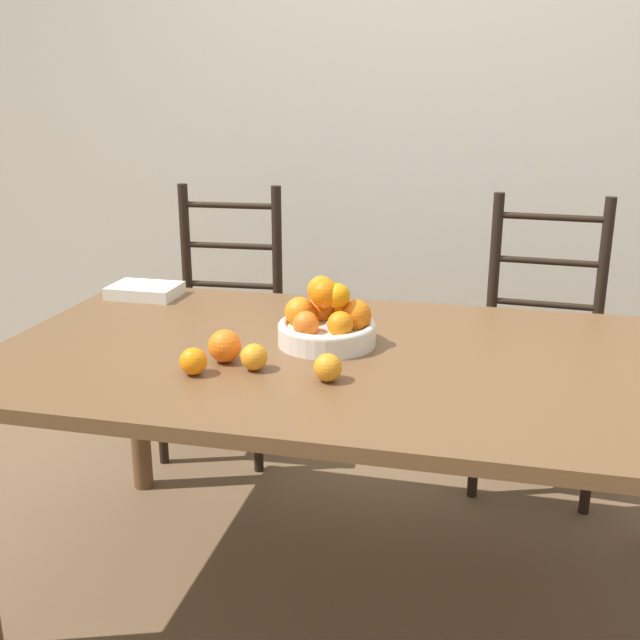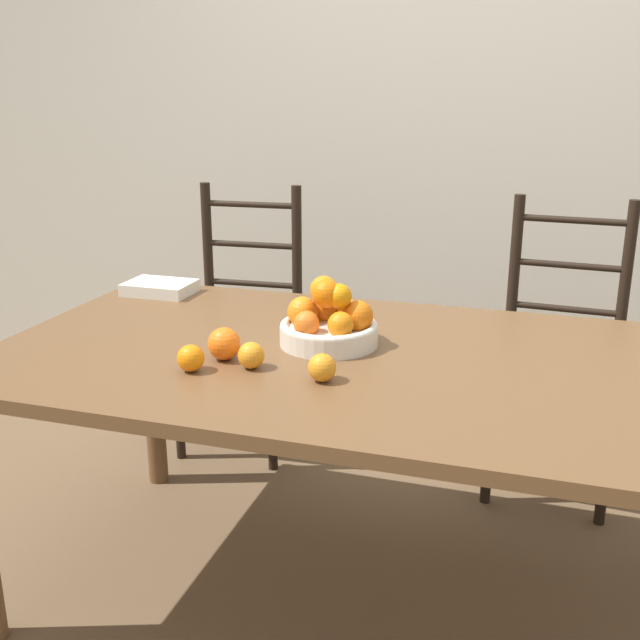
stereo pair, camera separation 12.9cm
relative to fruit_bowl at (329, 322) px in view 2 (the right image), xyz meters
The scene contains 11 objects.
ground_plane 0.81m from the fruit_bowl, 29.44° to the right, with size 12.00×12.00×0.00m, color brown.
wall_back 1.62m from the fruit_bowl, 86.16° to the left, with size 8.00×0.06×2.60m.
dining_table 0.18m from the fruit_bowl, 29.44° to the right, with size 1.92×1.04×0.74m.
fruit_bowl is the anchor object (origin of this frame).
orange_loose_0 0.27m from the fruit_bowl, 118.93° to the right, with size 0.07×0.07×0.07m.
orange_loose_1 0.29m from the fruit_bowl, 138.15° to the right, with size 0.08×0.08×0.08m.
orange_loose_2 0.39m from the fruit_bowl, 131.41° to the right, with size 0.07×0.07×0.07m.
orange_loose_3 0.27m from the fruit_bowl, 76.53° to the right, with size 0.07×0.07×0.07m.
chair_left 1.05m from the fruit_bowl, 126.87° to the left, with size 0.44×0.42×1.04m.
chair_right 1.06m from the fruit_bowl, 53.05° to the left, with size 0.44×0.43×1.04m.
book_stack 0.76m from the fruit_bowl, 154.78° to the left, with size 0.22×0.16×0.04m.
Camera 2 is at (0.44, -1.75, 1.40)m, focal length 42.00 mm.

